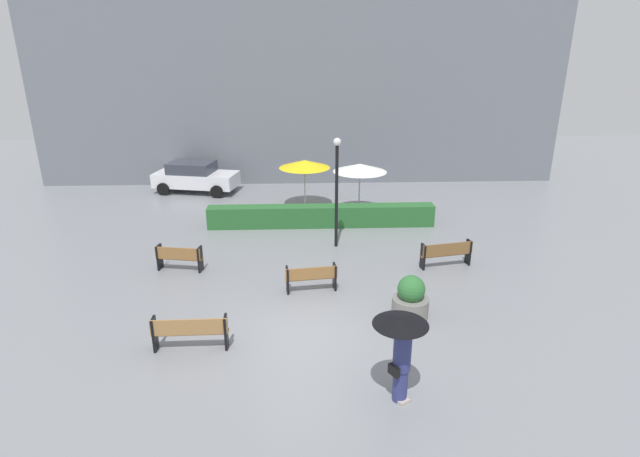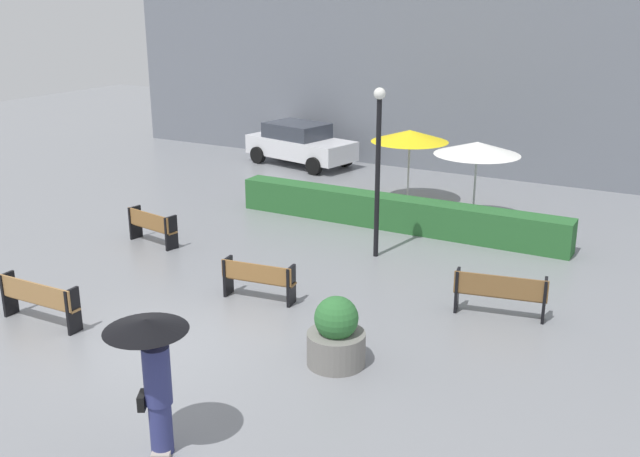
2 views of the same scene
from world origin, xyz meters
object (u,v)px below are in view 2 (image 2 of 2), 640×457
bench_mid_center (258,278)px  planter_pot (336,336)px  bench_far_right (500,292)px  patio_umbrella_white (477,148)px  bench_near_left (38,299)px  lamp_post (378,156)px  pedestrian_with_umbrella (152,362)px  parked_car (300,143)px  bench_far_left (152,225)px  patio_umbrella_yellow (410,136)px

bench_mid_center → planter_pot: 3.19m
bench_far_right → patio_umbrella_white: size_ratio=0.78×
bench_near_left → bench_mid_center: 4.33m
planter_pot → lamp_post: bearing=107.6°
pedestrian_with_umbrella → bench_far_right: bearing=66.6°
bench_mid_center → parked_car: (-5.72, 11.49, 0.32)m
planter_pot → lamp_post: size_ratio=0.30×
planter_pot → patio_umbrella_white: patio_umbrella_white is taller
bench_mid_center → bench_far_left: (-4.40, 1.70, 0.01)m
pedestrian_with_umbrella → planter_pot: 3.72m
bench_near_left → patio_umbrella_yellow: patio_umbrella_yellow is taller
bench_far_left → patio_umbrella_yellow: 8.15m
patio_umbrella_white → patio_umbrella_yellow: bearing=156.1°
parked_car → bench_mid_center: bearing=-63.5°
bench_mid_center → parked_car: 12.84m
pedestrian_with_umbrella → parked_car: size_ratio=0.46×
planter_pot → lamp_post: 5.94m
bench_far_right → lamp_post: size_ratio=0.45×
patio_umbrella_yellow → bench_mid_center: bearing=-89.4°
bench_mid_center → lamp_post: size_ratio=0.39×
lamp_post → patio_umbrella_white: 3.92m
bench_far_right → parked_car: (-10.39, 9.86, 0.28)m
pedestrian_with_umbrella → bench_near_left: bearing=156.3°
pedestrian_with_umbrella → bench_far_left: bearing=131.8°
planter_pot → patio_umbrella_white: size_ratio=0.53×
bench_far_right → planter_pot: size_ratio=1.46×
planter_pot → patio_umbrella_yellow: 10.59m
bench_mid_center → bench_far_left: bench_far_left is taller
patio_umbrella_white → parked_car: patio_umbrella_white is taller
parked_car → lamp_post: bearing=-49.2°
bench_mid_center → bench_far_right: bearing=19.3°
bench_far_right → bench_near_left: 9.04m
bench_mid_center → patio_umbrella_white: size_ratio=0.69×
bench_far_left → patio_umbrella_yellow: patio_umbrella_yellow is taller
planter_pot → bench_far_left: bearing=154.7°
bench_far_right → patio_umbrella_yellow: 8.44m
planter_pot → bench_far_right: bearing=59.5°
bench_far_left → planter_pot: size_ratio=1.27×
bench_far_right → pedestrian_with_umbrella: 7.44m
bench_far_left → lamp_post: size_ratio=0.39×
pedestrian_with_umbrella → lamp_post: 8.91m
parked_car → patio_umbrella_yellow: bearing=-28.6°
bench_far_right → patio_umbrella_white: 6.40m
pedestrian_with_umbrella → planter_pot: size_ratio=1.63×
parked_car → bench_near_left: bearing=-79.7°
bench_mid_center → patio_umbrella_white: patio_umbrella_white is taller
bench_far_right → planter_pot: bearing=-120.5°
bench_far_left → patio_umbrella_white: size_ratio=0.67×
pedestrian_with_umbrella → patio_umbrella_yellow: patio_umbrella_yellow is taller
planter_pot → patio_umbrella_yellow: bearing=105.5°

